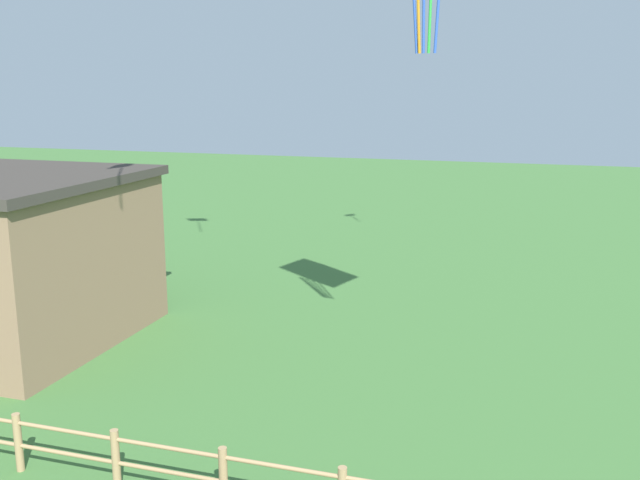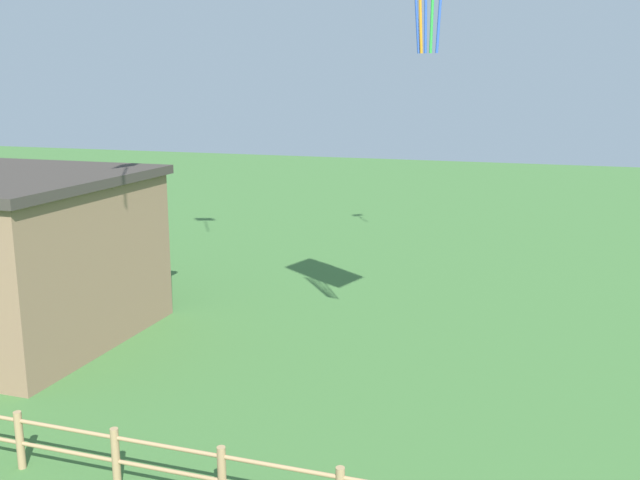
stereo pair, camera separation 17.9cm
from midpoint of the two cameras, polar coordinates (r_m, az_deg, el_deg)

